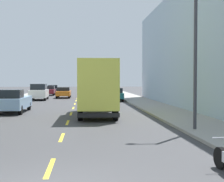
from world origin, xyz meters
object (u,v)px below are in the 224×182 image
parked_suv_forest (106,88)px  parked_pickup_sky (12,101)px  parked_hatchback_burgundy (49,90)px  parked_suv_red (110,90)px  parked_hatchback_teal (115,94)px  parked_suv_white (39,92)px  parked_hatchback_charcoal (53,89)px  street_lamp (192,46)px  moving_orange_sedan (64,92)px  delivery_box_truck (97,86)px

parked_suv_forest → parked_pickup_sky: bearing=-105.9°
parked_hatchback_burgundy → parked_suv_red: 10.94m
parked_suv_red → parked_suv_forest: bearing=90.0°
parked_hatchback_teal → parked_suv_red: (0.07, 8.71, 0.23)m
parked_suv_white → parked_suv_forest: size_ratio=1.00×
parked_hatchback_charcoal → street_lamp: bearing=-76.7°
parked_suv_white → moving_orange_sedan: (2.68, 4.34, -0.24)m
parked_suv_white → parked_pickup_sky: bearing=-89.6°
parked_suv_white → parked_suv_red: same height
parked_hatchback_charcoal → parked_hatchback_teal: bearing=-67.2°
street_lamp → delivery_box_truck: 8.62m
parked_hatchback_charcoal → parked_suv_red: size_ratio=0.84×
parked_pickup_sky → parked_hatchback_teal: parked_pickup_sky is taller
parked_suv_white → parked_hatchback_burgundy: bearing=90.0°
parked_suv_white → parked_hatchback_charcoal: bearing=90.0°
parked_hatchback_teal → parked_hatchback_burgundy: 17.42m
parked_hatchback_teal → parked_suv_forest: 18.33m
parked_hatchback_teal → parked_pickup_sky: bearing=-124.6°
parked_suv_forest → parked_hatchback_burgundy: 9.58m
parked_suv_forest → parked_hatchback_burgundy: (-8.97, -3.36, -0.23)m
parked_suv_forest → moving_orange_sedan: size_ratio=1.07×
street_lamp → parked_hatchback_charcoal: 45.47m
street_lamp → parked_suv_forest: street_lamp is taller
delivery_box_truck → parked_hatchback_burgundy: bearing=101.6°
parked_hatchback_burgundy → parked_hatchback_teal: bearing=-59.2°
street_lamp → moving_orange_sedan: 31.47m
delivery_box_truck → parked_suv_red: (2.69, 24.36, -1.05)m
parked_hatchback_charcoal → parked_pickup_sky: bearing=-89.8°
delivery_box_truck → parked_hatchback_charcoal: size_ratio=1.98×
parked_hatchback_teal → delivery_box_truck: bearing=-99.5°
parked_pickup_sky → parked_suv_forest: (8.84, 31.07, 0.16)m
delivery_box_truck → parked_hatchback_burgundy: 31.28m
parked_pickup_sky → moving_orange_sedan: bearing=82.7°
moving_orange_sedan → parked_hatchback_burgundy: bearing=109.5°
delivery_box_truck → parked_suv_red: delivery_box_truck is taller
parked_hatchback_teal → parked_hatchback_charcoal: (-8.92, 21.19, 0.00)m
street_lamp → parked_suv_forest: 41.41m
parked_suv_white → moving_orange_sedan: 5.11m
delivery_box_truck → parked_hatchback_burgundy: size_ratio=1.99×
moving_orange_sedan → parked_pickup_sky: bearing=-97.3°
delivery_box_truck → parked_pickup_sky: bearing=154.7°
parked_suv_white → moving_orange_sedan: size_ratio=1.07×
delivery_box_truck → parked_hatchback_charcoal: delivery_box_truck is taller
parked_pickup_sky → parked_suv_red: size_ratio=1.10×
parked_pickup_sky → parked_suv_red: parked_suv_red is taller
parked_suv_forest → parked_hatchback_burgundy: bearing=-159.5°
parked_hatchback_teal → moving_orange_sedan: bearing=130.1°
street_lamp → parked_suv_white: 28.16m
street_lamp → parked_suv_red: street_lamp is taller
delivery_box_truck → parked_suv_forest: delivery_box_truck is taller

